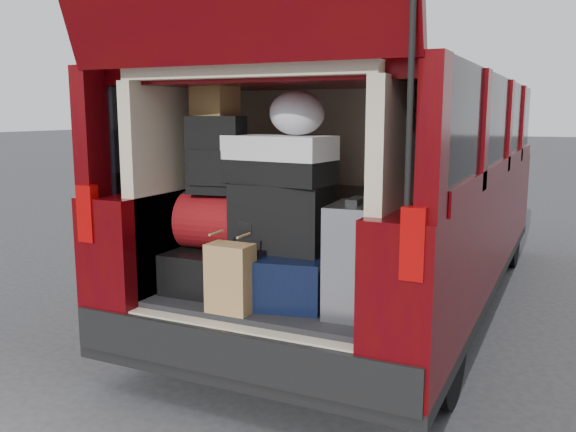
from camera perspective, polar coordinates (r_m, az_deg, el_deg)
name	(u,v)px	position (r m, az deg, el deg)	size (l,w,h in m)	color
ground	(264,402)	(3.43, -2.23, -17.02)	(80.00, 80.00, 0.00)	#313133
minivan	(374,194)	(4.83, 8.01, 2.07)	(1.90, 5.35, 2.77)	black
load_floor	(286,337)	(3.55, -0.15, -11.25)	(1.24, 1.05, 0.55)	black
black_hardshell	(216,268)	(3.52, -6.76, -4.83)	(0.41, 0.57, 0.23)	black
navy_hardshell	(284,274)	(3.30, -0.37, -5.47)	(0.49, 0.60, 0.26)	black
silver_roller	(355,259)	(3.03, 6.25, -4.04)	(0.23, 0.37, 0.55)	silver
kraft_bag	(230,278)	(3.07, -5.41, -5.82)	(0.23, 0.14, 0.35)	#AC834E
red_duffel	(225,222)	(3.43, -5.92, -0.52)	(0.49, 0.32, 0.32)	maroon
black_soft_case	(282,217)	(3.25, -0.59, -0.10)	(0.50, 0.30, 0.36)	black
backpack	(216,155)	(3.38, -6.71, 5.68)	(0.30, 0.18, 0.42)	black
twotone_duffel	(279,160)	(3.21, -0.80, 5.30)	(0.56, 0.29, 0.25)	silver
grocery_sack_lower	(215,98)	(3.40, -6.88, 10.95)	(0.22, 0.18, 0.20)	brown
plastic_bag_center	(297,113)	(3.20, 0.86, 9.62)	(0.29, 0.27, 0.23)	white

